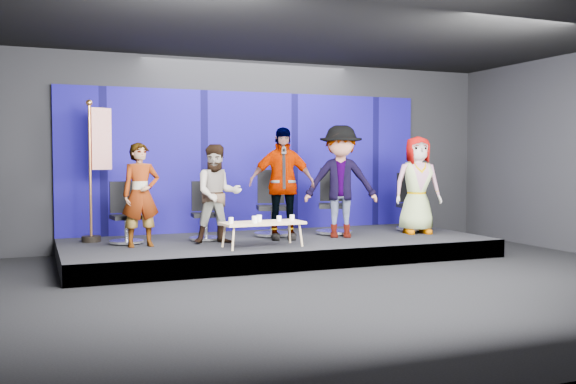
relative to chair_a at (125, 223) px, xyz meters
name	(u,v)px	position (x,y,z in m)	size (l,w,h in m)	color
ground	(344,283)	(2.46, -2.86, -0.62)	(10.00, 10.00, 0.00)	black
room_walls	(345,99)	(2.46, -2.86, 1.81)	(10.02, 8.02, 3.51)	black
riser	(277,248)	(2.46, -0.36, -0.47)	(7.00, 3.00, 0.30)	black
backdrop	(250,161)	(2.46, 1.09, 0.98)	(7.00, 0.08, 2.60)	#0C075A
chair_a	(125,223)	(0.00, 0.00, 0.00)	(0.61, 0.61, 0.99)	silver
panelist_a	(141,195)	(0.17, -0.47, 0.47)	(0.58, 0.38, 1.60)	black
chair_b	(205,221)	(1.29, -0.06, 0.00)	(0.60, 0.60, 0.98)	silver
panelist_b	(218,194)	(1.37, -0.55, 0.47)	(0.77, 0.60, 1.58)	black
chair_c	(272,214)	(2.52, 0.06, 0.06)	(0.79, 0.79, 1.16)	silver
panelist_c	(282,184)	(2.50, -0.44, 0.61)	(1.10, 0.46, 1.87)	black
chair_d	(334,212)	(3.66, -0.06, 0.07)	(0.88, 0.88, 1.19)	silver
panelist_d	(341,182)	(3.55, -0.56, 0.64)	(1.24, 0.71, 1.92)	black
chair_e	(411,211)	(5.27, -0.07, 0.03)	(0.73, 0.73, 1.08)	silver
panelist_e	(417,185)	(5.09, -0.55, 0.55)	(0.86, 0.56, 1.75)	black
coffee_table	(262,224)	(1.89, -1.20, 0.03)	(1.29, 0.60, 0.39)	tan
mug_a	(231,220)	(1.39, -1.21, 0.11)	(0.07, 0.07, 0.09)	white
mug_b	(255,219)	(1.73, -1.32, 0.11)	(0.09, 0.09, 0.10)	white
mug_c	(259,218)	(1.86, -1.13, 0.11)	(0.08, 0.08, 0.10)	white
mug_d	(279,218)	(2.17, -1.20, 0.11)	(0.07, 0.07, 0.08)	white
mug_e	(292,217)	(2.41, -1.13, 0.11)	(0.07, 0.07, 0.09)	white
flag_stand	(97,167)	(-0.39, 0.44, 0.90)	(0.51, 0.33, 2.30)	black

